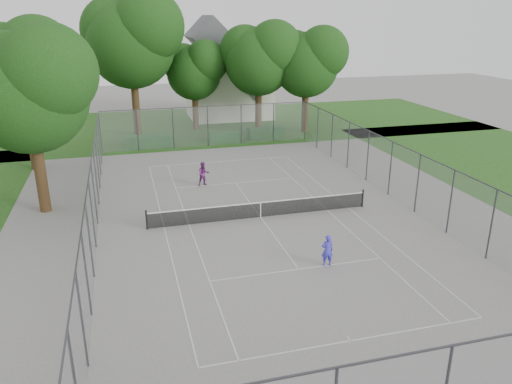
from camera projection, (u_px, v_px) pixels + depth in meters
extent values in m
plane|color=slate|center=(261.00, 217.00, 28.60)|extent=(120.00, 120.00, 0.00)
cube|color=#204A15|center=(193.00, 125.00, 52.21)|extent=(60.00, 20.00, 0.00)
cube|color=silver|center=(351.00, 341.00, 17.80)|extent=(10.97, 0.06, 0.01)
cube|color=silver|center=(220.00, 161.00, 39.39)|extent=(10.97, 0.06, 0.01)
cube|color=silver|center=(164.00, 227.00, 27.24)|extent=(0.06, 23.77, 0.01)
cube|color=silver|center=(348.00, 208.00, 29.95)|extent=(0.06, 23.77, 0.01)
cube|color=silver|center=(189.00, 225.00, 27.58)|extent=(0.06, 23.77, 0.01)
cube|color=silver|center=(327.00, 210.00, 29.61)|extent=(0.06, 23.77, 0.01)
cube|color=silver|center=(298.00, 269.00, 22.78)|extent=(8.23, 0.06, 0.01)
cube|color=silver|center=(235.00, 183.00, 34.41)|extent=(8.23, 0.06, 0.01)
cube|color=silver|center=(261.00, 217.00, 28.59)|extent=(0.06, 12.80, 0.01)
cube|color=silver|center=(349.00, 338.00, 17.94)|extent=(0.06, 0.30, 0.01)
cube|color=silver|center=(220.00, 162.00, 39.25)|extent=(0.06, 0.30, 0.01)
cylinder|color=black|center=(147.00, 220.00, 26.83)|extent=(0.10, 0.10, 1.10)
cylinder|color=black|center=(363.00, 198.00, 29.99)|extent=(0.10, 0.10, 1.10)
cube|color=black|center=(261.00, 210.00, 28.44)|extent=(12.67, 0.01, 0.86)
cube|color=white|center=(261.00, 203.00, 28.29)|extent=(12.77, 0.03, 0.06)
cube|color=white|center=(261.00, 210.00, 28.45)|extent=(0.05, 0.02, 0.88)
cylinder|color=#38383D|center=(100.00, 133.00, 41.22)|extent=(0.08, 0.08, 3.50)
cylinder|color=#38383D|center=(305.00, 121.00, 45.67)|extent=(0.08, 0.08, 3.50)
cube|color=slate|center=(208.00, 126.00, 43.45)|extent=(18.00, 0.02, 3.50)
cube|color=slate|center=(93.00, 204.00, 25.78)|extent=(0.02, 34.00, 3.50)
cube|color=slate|center=(403.00, 176.00, 30.23)|extent=(0.02, 34.00, 3.50)
cube|color=#38383D|center=(453.00, 345.00, 11.97)|extent=(18.00, 0.05, 0.05)
cube|color=#38383D|center=(207.00, 106.00, 42.86)|extent=(18.00, 0.05, 0.05)
cube|color=#38383D|center=(90.00, 171.00, 25.19)|extent=(0.05, 34.00, 0.05)
cube|color=#38383D|center=(406.00, 148.00, 29.64)|extent=(0.05, 34.00, 0.05)
cylinder|color=#372414|center=(136.00, 106.00, 47.07)|extent=(0.69, 0.69, 5.61)
sphere|color=#12350E|center=(131.00, 44.00, 45.18)|extent=(7.98, 7.98, 7.98)
sphere|color=#12350E|center=(149.00, 26.00, 43.95)|extent=(6.39, 6.39, 6.39)
sphere|color=#12350E|center=(114.00, 30.00, 45.33)|extent=(5.99, 5.99, 5.99)
cylinder|color=#372414|center=(195.00, 111.00, 49.92)|extent=(0.61, 0.61, 3.73)
sphere|color=#12350E|center=(194.00, 73.00, 48.67)|extent=(5.30, 5.30, 5.30)
sphere|color=#12350E|center=(206.00, 62.00, 47.85)|extent=(4.24, 4.24, 4.24)
sphere|color=#12350E|center=(183.00, 64.00, 48.77)|extent=(3.97, 3.97, 3.97)
cylinder|color=#372414|center=(258.00, 109.00, 48.66)|extent=(0.64, 0.64, 4.50)
sphere|color=#12350E|center=(258.00, 62.00, 47.14)|extent=(6.40, 6.40, 6.40)
sphere|color=#12350E|center=(275.00, 48.00, 46.15)|extent=(5.12, 5.12, 5.12)
sphere|color=#12350E|center=(245.00, 51.00, 47.27)|extent=(4.80, 4.80, 4.80)
cylinder|color=#372414|center=(305.00, 110.00, 48.65)|extent=(0.63, 0.63, 4.29)
sphere|color=#12350E|center=(306.00, 65.00, 47.20)|extent=(6.10, 6.10, 6.10)
sphere|color=#12350E|center=(323.00, 52.00, 46.26)|extent=(4.88, 4.88, 4.88)
sphere|color=#12350E|center=(293.00, 55.00, 47.32)|extent=(4.58, 4.58, 4.58)
cylinder|color=#372414|center=(32.00, 138.00, 36.76)|extent=(0.65, 0.65, 4.69)
sphere|color=#12350E|center=(22.00, 74.00, 35.18)|extent=(6.67, 6.67, 6.67)
sphere|color=#12350E|center=(37.00, 55.00, 34.15)|extent=(5.33, 5.33, 5.33)
sphere|color=#12350E|center=(4.00, 58.00, 35.31)|extent=(5.00, 5.00, 5.00)
cylinder|color=#372414|center=(41.00, 174.00, 28.80)|extent=(0.64, 0.64, 4.56)
sphere|color=#12350E|center=(28.00, 95.00, 27.26)|extent=(6.48, 6.48, 6.48)
sphere|color=#12350E|center=(48.00, 72.00, 26.26)|extent=(5.19, 5.19, 5.19)
sphere|color=#12350E|center=(6.00, 76.00, 27.39)|extent=(4.86, 4.86, 4.86)
cube|color=#184D1A|center=(149.00, 141.00, 43.63)|extent=(3.98, 1.20, 1.00)
cube|color=#184D1A|center=(225.00, 137.00, 45.37)|extent=(3.02, 0.86, 0.95)
cube|color=#184D1A|center=(266.00, 133.00, 46.54)|extent=(3.26, 1.20, 0.98)
cube|color=white|center=(229.00, 88.00, 55.36)|extent=(8.75, 6.56, 6.56)
cube|color=#4E4F54|center=(228.00, 57.00, 54.25)|extent=(8.66, 6.78, 8.66)
imported|color=#3C36CD|center=(327.00, 250.00, 22.89)|extent=(0.58, 0.41, 1.53)
imported|color=#6C246E|center=(204.00, 174.00, 33.63)|extent=(0.88, 0.72, 1.65)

